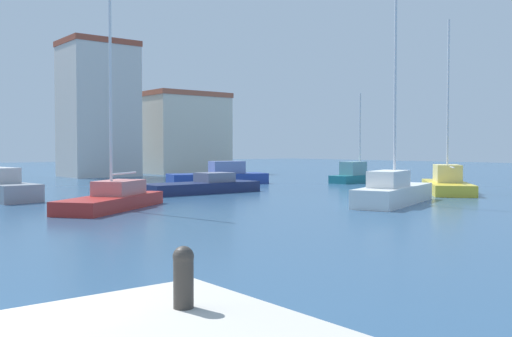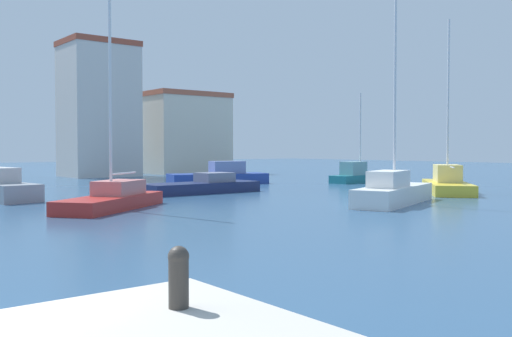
{
  "view_description": "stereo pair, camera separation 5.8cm",
  "coord_description": "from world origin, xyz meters",
  "px_view_note": "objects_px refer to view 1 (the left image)",
  "views": [
    {
      "loc": [
        -1.24,
        -6.72,
        2.55
      ],
      "look_at": [
        19.11,
        18.82,
        1.39
      ],
      "focal_mm": 40.58,
      "sensor_mm": 36.0,
      "label": 1
    },
    {
      "loc": [
        -1.2,
        -6.76,
        2.55
      ],
      "look_at": [
        19.11,
        18.82,
        1.39
      ],
      "focal_mm": 40.58,
      "sensor_mm": 36.0,
      "label": 2
    }
  ],
  "objects_px": {
    "mooring_bollard": "(183,274)",
    "sailboat_red_inner_mooring": "(113,197)",
    "sailboat_yellow_near_pier": "(447,183)",
    "motorboat_blue_mid_harbor": "(220,176)",
    "sailboat_white_far_left": "(393,191)",
    "motorboat_navy_outer_mooring": "(203,186)",
    "sailboat_teal_far_right": "(358,175)"
  },
  "relations": [
    {
      "from": "sailboat_white_far_left",
      "to": "sailboat_red_inner_mooring",
      "type": "xyz_separation_m",
      "value": [
        -10.81,
        6.03,
        -0.14
      ]
    },
    {
      "from": "motorboat_navy_outer_mooring",
      "to": "sailboat_teal_far_right",
      "type": "distance_m",
      "value": 14.56
    },
    {
      "from": "sailboat_white_far_left",
      "to": "sailboat_red_inner_mooring",
      "type": "distance_m",
      "value": 12.38
    },
    {
      "from": "mooring_bollard",
      "to": "motorboat_blue_mid_harbor",
      "type": "height_order",
      "value": "motorboat_blue_mid_harbor"
    },
    {
      "from": "mooring_bollard",
      "to": "sailboat_yellow_near_pier",
      "type": "distance_m",
      "value": 29.69
    },
    {
      "from": "motorboat_blue_mid_harbor",
      "to": "sailboat_yellow_near_pier",
      "type": "bearing_deg",
      "value": -69.36
    },
    {
      "from": "sailboat_red_inner_mooring",
      "to": "sailboat_white_far_left",
      "type": "bearing_deg",
      "value": -29.14
    },
    {
      "from": "sailboat_white_far_left",
      "to": "motorboat_navy_outer_mooring",
      "type": "height_order",
      "value": "sailboat_white_far_left"
    },
    {
      "from": "sailboat_white_far_left",
      "to": "sailboat_yellow_near_pier",
      "type": "xyz_separation_m",
      "value": [
        7.91,
        2.4,
        -0.06
      ]
    },
    {
      "from": "sailboat_white_far_left",
      "to": "motorboat_blue_mid_harbor",
      "type": "xyz_separation_m",
      "value": [
        2.36,
        17.13,
        -0.08
      ]
    },
    {
      "from": "mooring_bollard",
      "to": "sailboat_red_inner_mooring",
      "type": "relative_size",
      "value": 0.07
    },
    {
      "from": "mooring_bollard",
      "to": "sailboat_white_far_left",
      "type": "xyz_separation_m",
      "value": [
        18.21,
        11.7,
        -0.68
      ]
    },
    {
      "from": "motorboat_blue_mid_harbor",
      "to": "sailboat_white_far_left",
      "type": "bearing_deg",
      "value": -97.85
    },
    {
      "from": "sailboat_yellow_near_pier",
      "to": "sailboat_teal_far_right",
      "type": "relative_size",
      "value": 1.49
    },
    {
      "from": "mooring_bollard",
      "to": "motorboat_navy_outer_mooring",
      "type": "distance_m",
      "value": 27.25
    },
    {
      "from": "sailboat_white_far_left",
      "to": "sailboat_teal_far_right",
      "type": "xyz_separation_m",
      "value": [
        11.39,
        12.19,
        -0.06
      ]
    },
    {
      "from": "sailboat_white_far_left",
      "to": "motorboat_navy_outer_mooring",
      "type": "distance_m",
      "value": 11.4
    },
    {
      "from": "sailboat_red_inner_mooring",
      "to": "sailboat_yellow_near_pier",
      "type": "relative_size",
      "value": 0.91
    },
    {
      "from": "mooring_bollard",
      "to": "sailboat_yellow_near_pier",
      "type": "relative_size",
      "value": 0.06
    },
    {
      "from": "motorboat_blue_mid_harbor",
      "to": "sailboat_red_inner_mooring",
      "type": "bearing_deg",
      "value": -139.88
    },
    {
      "from": "sailboat_yellow_near_pier",
      "to": "motorboat_blue_mid_harbor",
      "type": "xyz_separation_m",
      "value": [
        -5.55,
        14.74,
        -0.02
      ]
    },
    {
      "from": "sailboat_yellow_near_pier",
      "to": "sailboat_teal_far_right",
      "type": "xyz_separation_m",
      "value": [
        3.48,
        9.79,
        -0.0
      ]
    },
    {
      "from": "sailboat_white_far_left",
      "to": "sailboat_yellow_near_pier",
      "type": "bearing_deg",
      "value": 16.84
    },
    {
      "from": "mooring_bollard",
      "to": "sailboat_white_far_left",
      "type": "bearing_deg",
      "value": 32.71
    },
    {
      "from": "sailboat_red_inner_mooring",
      "to": "motorboat_blue_mid_harbor",
      "type": "distance_m",
      "value": 17.23
    },
    {
      "from": "sailboat_red_inner_mooring",
      "to": "sailboat_teal_far_right",
      "type": "bearing_deg",
      "value": 15.5
    },
    {
      "from": "sailboat_yellow_near_pier",
      "to": "motorboat_navy_outer_mooring",
      "type": "xyz_separation_m",
      "value": [
        -11.03,
        8.57,
        -0.18
      ]
    },
    {
      "from": "sailboat_yellow_near_pier",
      "to": "motorboat_navy_outer_mooring",
      "type": "height_order",
      "value": "sailboat_yellow_near_pier"
    },
    {
      "from": "sailboat_white_far_left",
      "to": "motorboat_navy_outer_mooring",
      "type": "bearing_deg",
      "value": 105.85
    },
    {
      "from": "sailboat_red_inner_mooring",
      "to": "motorboat_blue_mid_harbor",
      "type": "relative_size",
      "value": 1.22
    },
    {
      "from": "sailboat_white_far_left",
      "to": "sailboat_teal_far_right",
      "type": "height_order",
      "value": "sailboat_white_far_left"
    },
    {
      "from": "mooring_bollard",
      "to": "sailboat_teal_far_right",
      "type": "distance_m",
      "value": 38.05
    }
  ]
}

